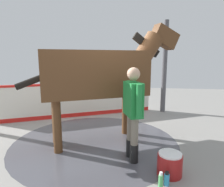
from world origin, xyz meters
The scene contains 9 objects.
ground_plane centered at (0.00, 0.00, -0.01)m, with size 16.00×16.00×0.02m, color gray.
wet_patch centered at (0.22, 0.23, 0.00)m, with size 3.51×3.51×0.00m, color #4C4C54.
barrier_wall centered at (-1.57, -0.69, 0.49)m, with size 2.24×4.28×1.06m.
roof_post_near centered at (-2.55, 1.92, 1.49)m, with size 0.16×0.16×2.97m, color #4C4C51.
horse centered at (0.17, 0.34, 1.48)m, with size 1.88×3.14×2.52m.
handler centered at (0.86, 1.05, 0.94)m, with size 0.62×0.37×1.63m.
wash_bucket centered at (1.26, 1.64, 0.18)m, with size 0.38×0.38×0.36m.
bottle_shampoo centered at (1.53, 1.57, 0.09)m, with size 0.08×0.08×0.20m.
bottle_spray centered at (1.63, 1.48, 0.12)m, with size 0.06×0.06×0.25m.
Camera 1 is at (4.15, 1.18, 1.78)m, focal length 31.64 mm.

